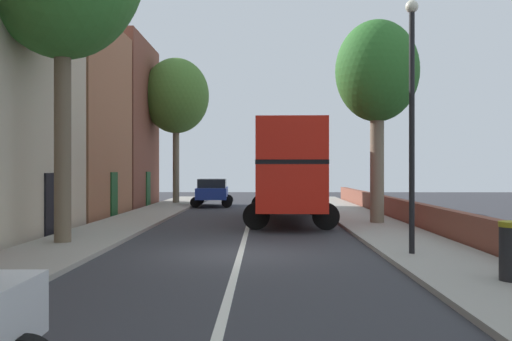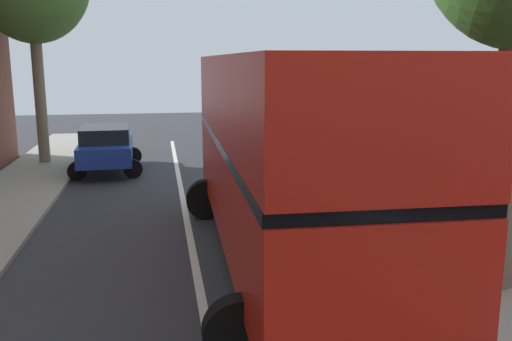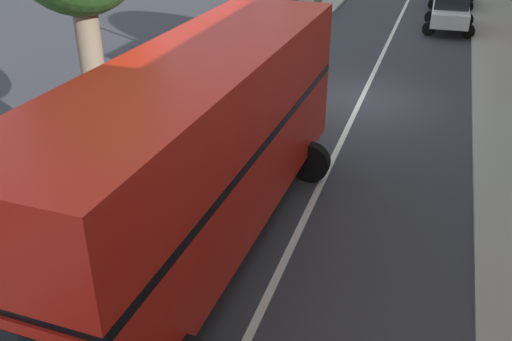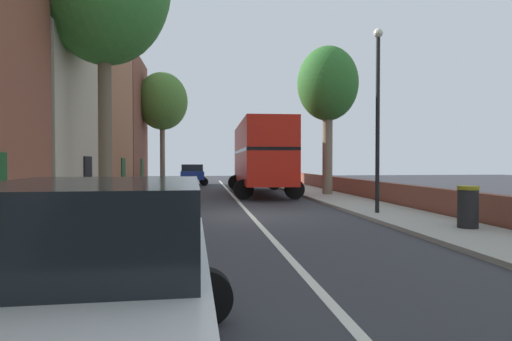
# 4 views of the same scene
# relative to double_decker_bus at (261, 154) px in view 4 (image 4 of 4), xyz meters

# --- Properties ---
(ground_plane) EXTENTS (84.00, 84.00, 0.00)m
(ground_plane) POSITION_rel_double_decker_bus_xyz_m (-1.70, -9.64, -2.35)
(ground_plane) COLOR #333338
(road_centre_line) EXTENTS (0.16, 54.00, 0.01)m
(road_centre_line) POSITION_rel_double_decker_bus_xyz_m (-1.70, -9.64, -2.35)
(road_centre_line) COLOR silver
(road_centre_line) RESTS_ON ground
(sidewalk_left) EXTENTS (2.60, 60.00, 0.12)m
(sidewalk_left) POSITION_rel_double_decker_bus_xyz_m (-6.60, -9.64, -2.29)
(sidewalk_left) COLOR #9E998E
(sidewalk_left) RESTS_ON ground
(sidewalk_right) EXTENTS (2.60, 60.00, 0.12)m
(sidewalk_right) POSITION_rel_double_decker_bus_xyz_m (3.20, -9.64, -2.29)
(sidewalk_right) COLOR #9E998E
(sidewalk_right) RESTS_ON ground
(boundary_wall_right) EXTENTS (0.36, 54.00, 0.95)m
(boundary_wall_right) POSITION_rel_double_decker_bus_xyz_m (4.75, -9.64, -1.88)
(boundary_wall_right) COLOR brown
(boundary_wall_right) RESTS_ON ground
(double_decker_bus) EXTENTS (3.73, 10.35, 4.06)m
(double_decker_bus) POSITION_rel_double_decker_bus_xyz_m (0.00, 0.00, 0.00)
(double_decker_bus) COLOR red
(double_decker_bus) RESTS_ON ground
(parked_car_white_left_0) EXTENTS (2.45, 4.04, 1.71)m
(parked_car_white_left_0) POSITION_rel_double_decker_bus_xyz_m (-4.20, -20.58, -1.39)
(parked_car_white_left_0) COLOR silver
(parked_car_white_left_0) RESTS_ON ground
(parked_car_blue_left_2) EXTENTS (2.58, 4.38, 1.67)m
(parked_car_blue_left_2) POSITION_rel_double_decker_bus_xyz_m (-4.20, 10.09, -1.40)
(parked_car_blue_left_2) COLOR #1E389E
(parked_car_blue_left_2) RESTS_ON ground
(street_tree_right_1) EXTENTS (3.31, 3.31, 8.04)m
(street_tree_right_1) POSITION_rel_double_decker_bus_xyz_m (3.42, -1.81, 3.68)
(street_tree_right_1) COLOR #7A6B56
(street_tree_right_1) RESTS_ON sidewalk_right
(street_tree_left_4) EXTENTS (4.22, 4.22, 9.24)m
(street_tree_left_4) POSITION_rel_double_decker_bus_xyz_m (-6.70, 11.90, 4.57)
(street_tree_left_4) COLOR #7A6B56
(street_tree_left_4) RESTS_ON sidewalk_left
(lamppost_right) EXTENTS (0.32, 0.32, 6.31)m
(lamppost_right) POSITION_rel_double_decker_bus_xyz_m (2.60, -10.31, 1.45)
(lamppost_right) COLOR black
(lamppost_right) RESTS_ON sidewalk_right
(litter_bin_right) EXTENTS (0.55, 0.55, 1.11)m
(litter_bin_right) POSITION_rel_double_decker_bus_xyz_m (3.60, -13.80, -1.67)
(litter_bin_right) COLOR black
(litter_bin_right) RESTS_ON sidewalk_right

